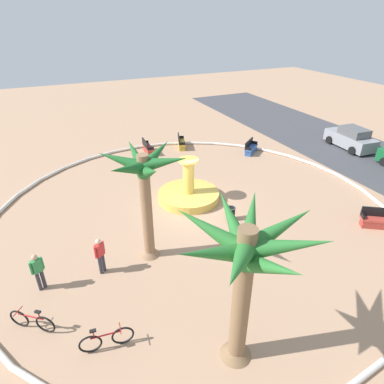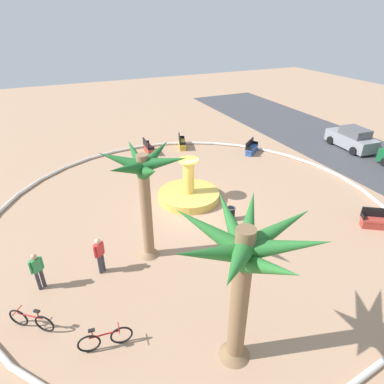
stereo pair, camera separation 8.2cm
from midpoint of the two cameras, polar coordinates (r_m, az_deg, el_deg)
ground_plane at (r=17.50m, az=0.40°, el=-3.54°), size 80.00×80.00×0.00m
plaza_curb at (r=17.45m, az=0.40°, el=-3.26°), size 20.88×20.88×0.20m
fountain at (r=18.54m, az=-0.45°, el=-0.31°), size 3.47×3.47×2.47m
palm_tree_near_fountain at (r=8.71m, az=9.31°, el=-11.82°), size 4.01×4.14×5.05m
palm_tree_by_curb at (r=12.79m, az=-8.26°, el=2.03°), size 3.47×3.28×5.01m
bench_east at (r=25.10m, az=-7.50°, el=7.53°), size 1.62×0.57×1.00m
bench_west at (r=18.58m, az=29.77°, el=-4.48°), size 1.29×1.61×1.00m
bench_north at (r=25.23m, az=10.41°, el=7.41°), size 1.38×1.57×1.00m
bench_southeast at (r=25.89m, az=-1.69°, el=8.44°), size 1.68×1.00×1.00m
trash_bin at (r=16.83m, az=6.96°, el=-3.67°), size 0.46×0.46×0.73m
bicycle_red_frame at (r=12.84m, az=-26.04°, el=-19.47°), size 1.12×1.38×0.94m
bicycle_by_lamppost at (r=11.56m, az=-14.68°, el=-23.54°), size 0.44×1.72×0.94m
person_cyclist_helmet at (r=13.75m, az=-15.65°, el=-10.32°), size 0.36×0.45×1.66m
person_cyclist_photo at (r=13.84m, az=-25.20°, el=-12.14°), size 0.33×0.48×1.64m
parked_car_leftmost at (r=28.50m, az=26.19°, el=8.33°), size 4.12×2.15×1.67m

